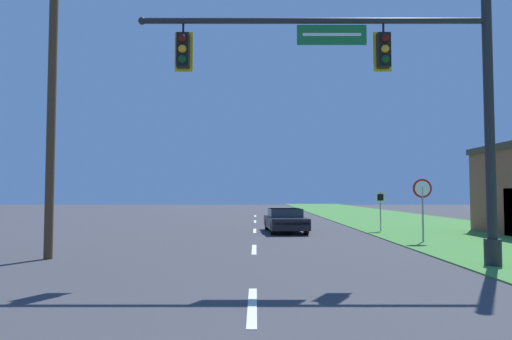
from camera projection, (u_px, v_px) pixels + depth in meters
The scene contains 7 objects.
grass_verge_right at pixel (406, 221), 31.85m from camera, with size 10.00×110.00×0.04m.
road_center_line at pixel (256, 231), 23.89m from camera, with size 0.16×34.80×0.01m.
signal_mast at pixel (401, 96), 12.38m from camera, with size 9.79×0.47×7.53m.
car_ahead at pixel (286, 220), 23.19m from camera, with size 2.12×4.45×1.19m.
stop_sign at pixel (424, 196), 18.20m from camera, with size 0.76×0.07×2.50m.
route_sign_post at pixel (381, 202), 23.49m from camera, with size 0.55×0.06×2.03m.
utility_pole_near at pixel (53, 84), 13.91m from camera, with size 1.80×0.26×10.30m.
Camera 1 is at (0.06, -2.02, 1.95)m, focal length 32.00 mm.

